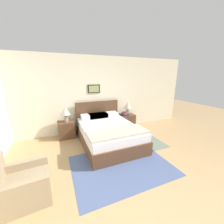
% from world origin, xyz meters
% --- Properties ---
extents(ground_plane, '(16.00, 16.00, 0.00)m').
position_xyz_m(ground_plane, '(0.00, 0.00, 0.00)').
color(ground_plane, tan).
extents(wall_back, '(7.54, 0.09, 2.60)m').
position_xyz_m(wall_back, '(0.00, 3.26, 1.30)').
color(wall_back, beige).
rests_on(wall_back, ground_plane).
extents(area_rug_main, '(2.14, 1.61, 0.01)m').
position_xyz_m(area_rug_main, '(-0.04, 0.97, 0.00)').
color(area_rug_main, '#47567F').
rests_on(area_rug_main, ground_plane).
extents(area_rug_bedside, '(0.77, 1.36, 0.01)m').
position_xyz_m(area_rug_bedside, '(1.23, 1.84, 0.00)').
color(area_rug_bedside, slate).
rests_on(area_rug_bedside, ground_plane).
extents(bed, '(1.53, 2.15, 1.08)m').
position_xyz_m(bed, '(0.09, 2.14, 0.31)').
color(bed, brown).
rests_on(bed, ground_plane).
extents(armchair, '(0.80, 0.73, 0.78)m').
position_xyz_m(armchair, '(-1.90, 0.80, 0.26)').
color(armchair, '#998466').
rests_on(armchair, ground_plane).
extents(nightstand_near_window, '(0.50, 0.46, 0.53)m').
position_xyz_m(nightstand_near_window, '(-1.03, 2.97, 0.26)').
color(nightstand_near_window, brown).
rests_on(nightstand_near_window, ground_plane).
extents(nightstand_by_door, '(0.50, 0.46, 0.53)m').
position_xyz_m(nightstand_by_door, '(1.20, 2.97, 0.26)').
color(nightstand_by_door, brown).
rests_on(nightstand_by_door, ground_plane).
extents(table_lamp_near_window, '(0.28, 0.28, 0.49)m').
position_xyz_m(table_lamp_near_window, '(-1.01, 2.95, 0.86)').
color(table_lamp_near_window, gray).
rests_on(table_lamp_near_window, nightstand_near_window).
extents(table_lamp_by_door, '(0.28, 0.28, 0.49)m').
position_xyz_m(table_lamp_by_door, '(1.19, 2.95, 0.86)').
color(table_lamp_by_door, gray).
rests_on(table_lamp_by_door, nightstand_by_door).
extents(book_thick_bottom, '(0.22, 0.28, 0.04)m').
position_xyz_m(book_thick_bottom, '(1.09, 2.92, 0.55)').
color(book_thick_bottom, '#232328').
rests_on(book_thick_bottom, nightstand_by_door).
extents(book_hardcover_middle, '(0.26, 0.29, 0.03)m').
position_xyz_m(book_hardcover_middle, '(1.09, 2.92, 0.58)').
color(book_hardcover_middle, '#335693').
rests_on(book_hardcover_middle, book_thick_bottom).
extents(book_novel_upper, '(0.19, 0.28, 0.02)m').
position_xyz_m(book_novel_upper, '(1.09, 2.92, 0.61)').
color(book_novel_upper, '#B7332D').
rests_on(book_novel_upper, book_hardcover_middle).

